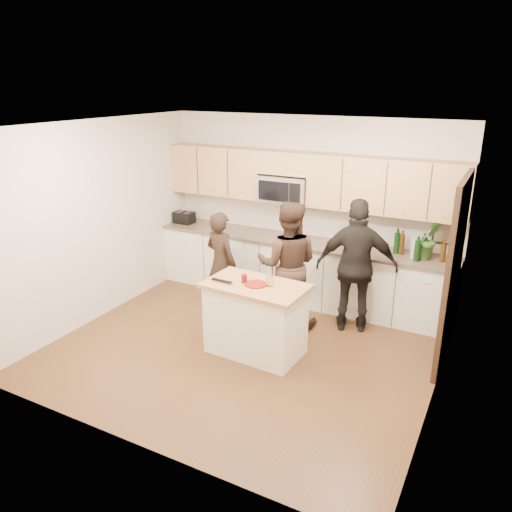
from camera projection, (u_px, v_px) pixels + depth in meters
The scene contains 21 objects.
floor at pixel (245, 348), 6.24m from camera, with size 4.50×4.50×0.00m, color brown.
room_shell at pixel (243, 214), 5.67m from camera, with size 4.52×4.02×2.71m.
back_cabinetry at pixel (299, 270), 7.50m from camera, with size 4.50×0.66×0.94m.
upper_cabinetry at pixel (307, 178), 7.15m from camera, with size 4.50×0.33×0.75m.
microwave at pixel (284, 189), 7.33m from camera, with size 0.76×0.41×0.40m.
doorway at pixel (455, 268), 5.63m from camera, with size 0.06×1.25×2.20m.
framed_picture at pixel (444, 230), 6.62m from camera, with size 0.30×0.03×0.38m.
dish_towel at pixel (237, 243), 7.65m from camera, with size 0.34×0.60×0.48m.
island at pixel (255, 318), 6.00m from camera, with size 1.23×0.76×0.90m.
red_plate at pixel (256, 284), 5.84m from camera, with size 0.26×0.26×0.02m, color maroon.
box_grater at pixel (270, 274), 5.75m from camera, with size 0.09×0.06×0.26m.
drink_glass at pixel (244, 278), 5.89m from camera, with size 0.07×0.07×0.10m, color maroon.
cutting_board at pixel (221, 279), 5.99m from camera, with size 0.28×0.16×0.02m, color #B6804B.
tongs at pixel (222, 281), 5.89m from camera, with size 0.28×0.03×0.02m, color black.
knife at pixel (226, 282), 5.86m from camera, with size 0.22×0.02×0.01m, color silver.
toaster at pixel (184, 218), 8.19m from camera, with size 0.32×0.22×0.19m.
bottle_cluster at pixel (415, 246), 6.57m from camera, with size 0.69×0.27×0.35m.
orchid at pixel (429, 239), 6.49m from camera, with size 0.29×0.24×0.53m, color #407930.
woman_left at pixel (221, 262), 7.04m from camera, with size 0.53×0.35×1.46m, color black.
woman_center at pixel (288, 265), 6.59m from camera, with size 0.83×0.65×1.72m, color #34231A.
woman_right at pixel (357, 266), 6.44m from camera, with size 1.05×0.44×1.78m, color black.
Camera 1 is at (2.68, -4.81, 3.16)m, focal length 35.00 mm.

